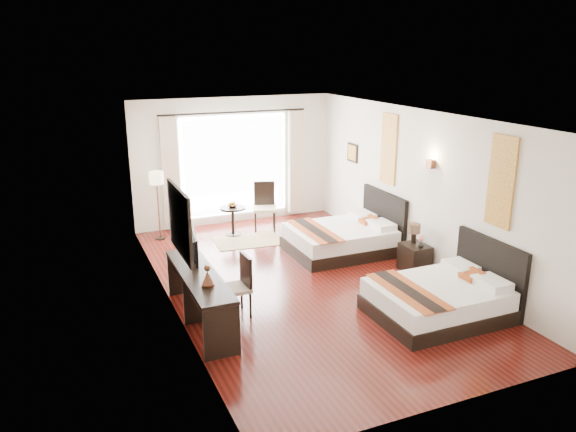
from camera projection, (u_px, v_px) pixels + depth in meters
name	position (u px, v px, depth m)	size (l,w,h in m)	color
floor	(304.00, 282.00, 9.53)	(4.50, 7.50, 0.01)	#360D09
ceiling	(306.00, 116.00, 8.73)	(4.50, 7.50, 0.02)	white
wall_headboard	(420.00, 189.00, 9.98)	(0.01, 7.50, 2.80)	silver
wall_desk	(167.00, 218.00, 8.28)	(0.01, 7.50, 2.80)	silver
wall_window	(234.00, 161.00, 12.42)	(4.50, 0.01, 2.80)	silver
wall_entry	(457.00, 290.00, 5.83)	(4.50, 0.01, 2.80)	silver
window_glass	(234.00, 166.00, 12.44)	(2.40, 0.02, 2.20)	white
sheer_curtain	(235.00, 166.00, 12.39)	(2.30, 0.02, 2.10)	white
drape_left	(170.00, 173.00, 11.81)	(0.35, 0.14, 2.35)	beige
drape_right	(296.00, 162.00, 12.90)	(0.35, 0.14, 2.35)	beige
art_panel_near	(501.00, 182.00, 8.11)	(0.03, 0.50, 1.35)	#8A3E14
art_panel_far	(389.00, 149.00, 10.71)	(0.03, 0.50, 1.35)	#8A3E14
wall_sconce	(431.00, 164.00, 9.51)	(0.10, 0.14, 0.14)	#4F2C1C
mirror_frame	(180.00, 222.00, 7.61)	(0.04, 1.25, 0.95)	black
mirror_glass	(181.00, 221.00, 7.62)	(0.01, 1.12, 0.82)	white
bed_near	(442.00, 298.00, 8.26)	(1.92, 1.50, 1.08)	black
bed_far	(344.00, 237.00, 10.85)	(1.98, 1.54, 1.11)	black
nightstand	(415.00, 258.00, 9.92)	(0.41, 0.51, 0.49)	black
table_lamp	(414.00, 230.00, 9.87)	(0.22, 0.22, 0.35)	black
vase	(421.00, 244.00, 9.68)	(0.12, 0.12, 0.12)	black
console_desk	(200.00, 298.00, 8.04)	(0.50, 2.20, 0.76)	black
television	(190.00, 247.00, 8.36)	(0.73, 0.10, 0.42)	black
bronze_figurine	(208.00, 277.00, 7.46)	(0.18, 0.18, 0.26)	#4F2C1C
desk_chair	(236.00, 297.00, 8.27)	(0.44, 0.44, 0.92)	tan
floor_lamp	(157.00, 183.00, 11.31)	(0.29, 0.29, 1.42)	black
side_table	(233.00, 221.00, 11.80)	(0.53, 0.53, 0.61)	black
fruit_bowl	(233.00, 206.00, 11.71)	(0.20, 0.20, 0.05)	#483319
window_chair	(265.00, 216.00, 12.15)	(0.61, 0.61, 1.04)	tan
jute_rug	(248.00, 241.00, 11.52)	(1.35, 0.92, 0.01)	#9F825F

